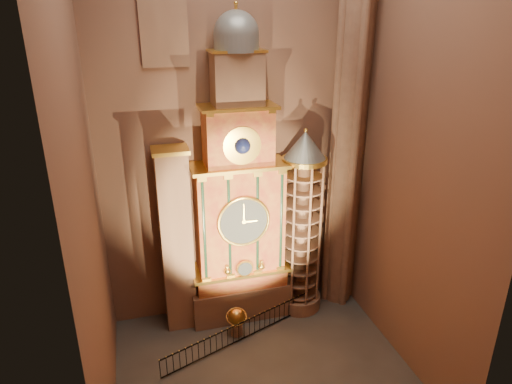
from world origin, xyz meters
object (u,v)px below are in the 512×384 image
object	(u,v)px
astronomical_clock	(239,207)
stair_turret	(302,226)
celestial_globe	(237,320)
portrait_tower	(176,241)
iron_railing	(241,331)

from	to	relation	value
astronomical_clock	stair_turret	xyz separation A→B (m)	(3.50, -0.26, -1.41)
stair_turret	celestial_globe	bearing A→B (deg)	-158.93
celestial_globe	portrait_tower	bearing A→B (deg)	145.27
astronomical_clock	iron_railing	bearing A→B (deg)	-102.62
portrait_tower	celestial_globe	world-z (taller)	portrait_tower
portrait_tower	celestial_globe	size ratio (longest dim) A/B	6.25
stair_turret	iron_railing	distance (m)	6.54
astronomical_clock	celestial_globe	world-z (taller)	astronomical_clock
astronomical_clock	iron_railing	world-z (taller)	astronomical_clock
portrait_tower	celestial_globe	distance (m)	5.33
celestial_globe	iron_railing	distance (m)	0.67
celestial_globe	astronomical_clock	bearing A→B (deg)	70.18
celestial_globe	stair_turret	bearing A→B (deg)	21.07
stair_turret	celestial_globe	xyz separation A→B (m)	(-4.17, -1.61, -4.29)
astronomical_clock	portrait_tower	distance (m)	3.73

